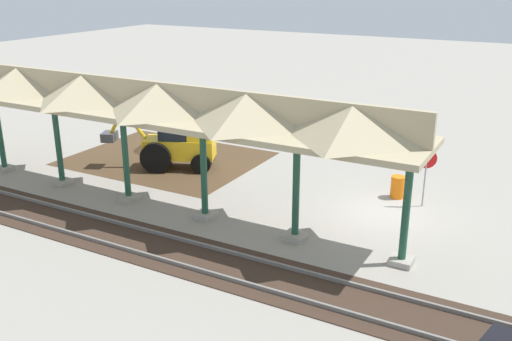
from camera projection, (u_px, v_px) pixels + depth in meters
ground_plane at (383, 214)px, 21.45m from camera, size 120.00×120.00×0.00m
dirt_work_zone at (166, 159)px, 27.75m from camera, size 8.87×7.00×0.01m
platform_canopy at (121, 97)px, 21.37m from camera, size 23.14×3.20×4.90m
rail_tracks at (317, 290)px, 16.22m from camera, size 60.00×2.58×0.15m
stop_sign at (426, 165)px, 21.60m from camera, size 0.72×0.31×2.31m
backhoe at (176, 142)px, 26.03m from camera, size 5.15×3.18×2.82m
dirt_mound at (153, 150)px, 29.06m from camera, size 4.00×4.00×1.47m
traffic_barrel at (398, 187)px, 22.84m from camera, size 0.56×0.56×0.90m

